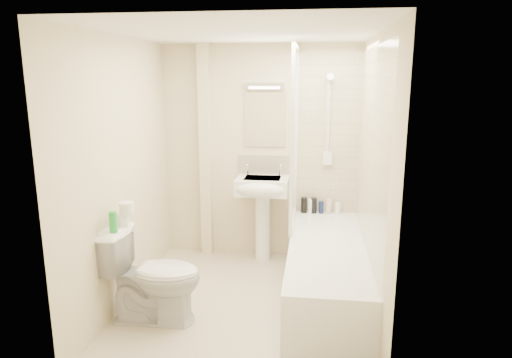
# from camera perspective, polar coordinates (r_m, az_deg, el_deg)

# --- Properties ---
(floor) EXTENTS (2.50, 2.50, 0.00)m
(floor) POSITION_cam_1_polar(r_m,az_deg,el_deg) (4.36, -1.53, -15.36)
(floor) COLOR beige
(floor) RESTS_ON ground
(wall_back) EXTENTS (2.20, 0.02, 2.40)m
(wall_back) POSITION_cam_1_polar(r_m,az_deg,el_deg) (5.16, 0.54, 3.22)
(wall_back) COLOR beige
(wall_back) RESTS_ON ground
(wall_left) EXTENTS (0.02, 2.50, 2.40)m
(wall_left) POSITION_cam_1_polar(r_m,az_deg,el_deg) (4.25, -16.44, 0.61)
(wall_left) COLOR beige
(wall_left) RESTS_ON ground
(wall_right) EXTENTS (0.02, 2.50, 2.40)m
(wall_right) POSITION_cam_1_polar(r_m,az_deg,el_deg) (3.92, 14.44, -0.25)
(wall_right) COLOR beige
(wall_right) RESTS_ON ground
(ceiling) EXTENTS (2.20, 2.50, 0.02)m
(ceiling) POSITION_cam_1_polar(r_m,az_deg,el_deg) (3.86, -1.75, 17.87)
(ceiling) COLOR white
(ceiling) RESTS_ON wall_back
(tile_back) EXTENTS (0.70, 0.01, 1.75)m
(tile_back) POSITION_cam_1_polar(r_m,az_deg,el_deg) (5.08, 9.00, 5.48)
(tile_back) COLOR beige
(tile_back) RESTS_ON wall_back
(tile_right) EXTENTS (0.01, 2.10, 1.75)m
(tile_right) POSITION_cam_1_polar(r_m,az_deg,el_deg) (4.06, 14.15, 3.43)
(tile_right) COLOR beige
(tile_right) RESTS_ON wall_right
(pipe_boxing) EXTENTS (0.12, 0.12, 2.40)m
(pipe_boxing) POSITION_cam_1_polar(r_m,az_deg,el_deg) (5.21, -6.34, 3.24)
(pipe_boxing) COLOR beige
(pipe_boxing) RESTS_ON ground
(splashback) EXTENTS (0.60, 0.02, 0.30)m
(splashback) POSITION_cam_1_polar(r_m,az_deg,el_deg) (5.17, 1.07, 1.34)
(splashback) COLOR beige
(splashback) RESTS_ON wall_back
(mirror) EXTENTS (0.46, 0.01, 0.60)m
(mirror) POSITION_cam_1_polar(r_m,az_deg,el_deg) (5.09, 1.09, 7.41)
(mirror) COLOR white
(mirror) RESTS_ON wall_back
(strip_light) EXTENTS (0.42, 0.07, 0.07)m
(strip_light) POSITION_cam_1_polar(r_m,az_deg,el_deg) (5.04, 1.08, 11.57)
(strip_light) COLOR silver
(strip_light) RESTS_ON wall_back
(bathtub) EXTENTS (0.70, 2.10, 0.55)m
(bathtub) POSITION_cam_1_polar(r_m,az_deg,el_deg) (4.36, 8.82, -11.31)
(bathtub) COLOR white
(bathtub) RESTS_ON ground
(shower_screen) EXTENTS (0.04, 0.92, 1.80)m
(shower_screen) POSITION_cam_1_polar(r_m,az_deg,el_deg) (4.64, 4.81, 5.22)
(shower_screen) COLOR white
(shower_screen) RESTS_ON bathtub
(shower_fixture) EXTENTS (0.10, 0.16, 0.99)m
(shower_fixture) POSITION_cam_1_polar(r_m,az_deg,el_deg) (5.02, 9.04, 6.79)
(shower_fixture) COLOR white
(shower_fixture) RESTS_ON wall_back
(pedestal_sink) EXTENTS (0.57, 0.51, 1.10)m
(pedestal_sink) POSITION_cam_1_polar(r_m,az_deg,el_deg) (5.01, 0.77, -2.08)
(pedestal_sink) COLOR white
(pedestal_sink) RESTS_ON ground
(bottle_black_a) EXTENTS (0.07, 0.07, 0.17)m
(bottle_black_a) POSITION_cam_1_polar(r_m,az_deg,el_deg) (5.16, 6.01, -3.26)
(bottle_black_a) COLOR black
(bottle_black_a) RESTS_ON bathtub
(bottle_white_a) EXTENTS (0.06, 0.06, 0.16)m
(bottle_white_a) POSITION_cam_1_polar(r_m,az_deg,el_deg) (5.16, 6.84, -3.36)
(bottle_white_a) COLOR white
(bottle_white_a) RESTS_ON bathtub
(bottle_black_b) EXTENTS (0.07, 0.07, 0.17)m
(bottle_black_b) POSITION_cam_1_polar(r_m,az_deg,el_deg) (5.16, 7.21, -3.31)
(bottle_black_b) COLOR black
(bottle_black_b) RESTS_ON bathtub
(bottle_blue) EXTENTS (0.05, 0.05, 0.14)m
(bottle_blue) POSITION_cam_1_polar(r_m,az_deg,el_deg) (5.16, 8.14, -3.53)
(bottle_blue) COLOR #121E4F
(bottle_blue) RESTS_ON bathtub
(bottle_cream) EXTENTS (0.06, 0.06, 0.17)m
(bottle_cream) POSITION_cam_1_polar(r_m,az_deg,el_deg) (5.16, 9.08, -3.39)
(bottle_cream) COLOR beige
(bottle_cream) RESTS_ON bathtub
(bottle_white_b) EXTENTS (0.06, 0.06, 0.13)m
(bottle_white_b) POSITION_cam_1_polar(r_m,az_deg,el_deg) (5.17, 10.17, -3.62)
(bottle_white_b) COLOR white
(bottle_white_b) RESTS_ON bathtub
(toilet) EXTENTS (0.49, 0.82, 0.82)m
(toilet) POSITION_cam_1_polar(r_m,az_deg,el_deg) (4.04, -12.74, -11.62)
(toilet) COLOR white
(toilet) RESTS_ON ground
(toilet_roll_lower) EXTENTS (0.11, 0.11, 0.11)m
(toilet_roll_lower) POSITION_cam_1_polar(r_m,az_deg,el_deg) (4.03, -16.33, -4.83)
(toilet_roll_lower) COLOR white
(toilet_roll_lower) RESTS_ON toilet
(toilet_roll_upper) EXTENTS (0.12, 0.12, 0.10)m
(toilet_roll_upper) POSITION_cam_1_polar(r_m,az_deg,el_deg) (3.98, -15.86, -3.49)
(toilet_roll_upper) COLOR white
(toilet_roll_upper) RESTS_ON toilet_roll_lower
(green_bottle) EXTENTS (0.06, 0.06, 0.17)m
(green_bottle) POSITION_cam_1_polar(r_m,az_deg,el_deg) (3.86, -17.44, -5.14)
(green_bottle) COLOR green
(green_bottle) RESTS_ON toilet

